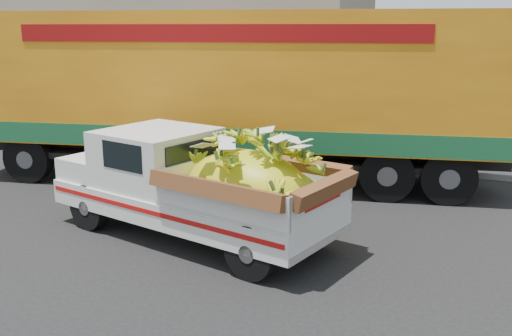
% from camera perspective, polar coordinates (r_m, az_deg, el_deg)
% --- Properties ---
extents(ground, '(100.00, 100.00, 0.00)m').
position_cam_1_polar(ground, '(10.36, -13.91, -6.08)').
color(ground, black).
rests_on(ground, ground).
extents(curb, '(60.00, 0.25, 0.15)m').
position_cam_1_polar(curb, '(15.64, -0.26, 1.39)').
color(curb, gray).
rests_on(curb, ground).
extents(sidewalk, '(60.00, 4.00, 0.14)m').
position_cam_1_polar(sidewalk, '(17.55, 2.38, 2.76)').
color(sidewalk, gray).
rests_on(sidewalk, ground).
extents(building_left, '(18.00, 6.00, 5.00)m').
position_cam_1_polar(building_left, '(26.11, -9.94, 11.61)').
color(building_left, gray).
rests_on(building_left, ground).
extents(pickup_truck, '(5.32, 2.95, 1.76)m').
position_cam_1_polar(pickup_truck, '(9.31, -4.68, -1.85)').
color(pickup_truck, black).
rests_on(pickup_truck, ground).
extents(semi_trailer, '(12.09, 4.89, 3.80)m').
position_cam_1_polar(semi_trailer, '(12.91, -2.53, 7.92)').
color(semi_trailer, black).
rests_on(semi_trailer, ground).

